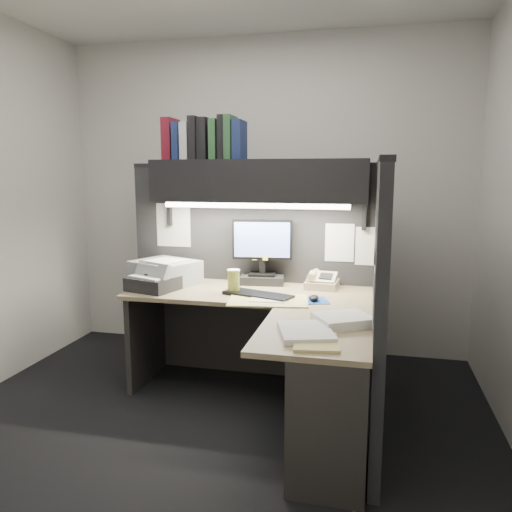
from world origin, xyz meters
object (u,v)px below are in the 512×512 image
at_px(overhead_shelf, 259,181).
at_px(monitor, 262,258).
at_px(telephone, 322,282).
at_px(printer, 165,272).
at_px(keyboard, 258,295).
at_px(coffee_cup, 234,282).
at_px(desk, 280,363).
at_px(notebook_stack, 153,283).

bearing_deg(overhead_shelf, monitor, 79.48).
relative_size(telephone, printer, 0.52).
bearing_deg(printer, monitor, 38.07).
distance_m(keyboard, telephone, 0.53).
relative_size(overhead_shelf, monitor, 3.20).
distance_m(telephone, coffee_cup, 0.66).
bearing_deg(desk, overhead_shelf, 111.79).
relative_size(coffee_cup, printer, 0.36).
distance_m(telephone, notebook_stack, 1.21).
bearing_deg(overhead_shelf, telephone, 3.20).
bearing_deg(coffee_cup, monitor, 69.15).
bearing_deg(overhead_shelf, keyboard, -78.23).
bearing_deg(notebook_stack, monitor, 27.93).
height_order(telephone, coffee_cup, coffee_cup).
bearing_deg(notebook_stack, telephone, 16.17).
bearing_deg(telephone, keyboard, -133.59).
relative_size(telephone, coffee_cup, 1.47).
height_order(overhead_shelf, keyboard, overhead_shelf).
bearing_deg(monitor, notebook_stack, -158.94).
relative_size(overhead_shelf, coffee_cup, 9.85).
xyz_separation_m(desk, keyboard, (-0.23, 0.43, 0.30)).
distance_m(desk, overhead_shelf, 1.33).
relative_size(monitor, printer, 1.10).
bearing_deg(keyboard, printer, -177.24).
bearing_deg(coffee_cup, printer, 163.70).
bearing_deg(desk, telephone, 78.11).
bearing_deg(coffee_cup, overhead_shelf, 66.82).
distance_m(overhead_shelf, telephone, 0.86).
bearing_deg(monitor, keyboard, -88.80).
bearing_deg(telephone, printer, -168.84).
relative_size(monitor, telephone, 2.10).
bearing_deg(coffee_cup, desk, -48.78).
relative_size(desk, coffee_cup, 10.81).
bearing_deg(desk, monitor, 109.40).
xyz_separation_m(monitor, telephone, (0.45, -0.04, -0.15)).
height_order(keyboard, notebook_stack, notebook_stack).
height_order(keyboard, printer, printer).
distance_m(keyboard, coffee_cup, 0.20).
height_order(coffee_cup, printer, printer).
xyz_separation_m(desk, notebook_stack, (-1.00, 0.44, 0.34)).
xyz_separation_m(overhead_shelf, keyboard, (0.07, -0.33, -0.76)).
height_order(printer, notebook_stack, printer).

